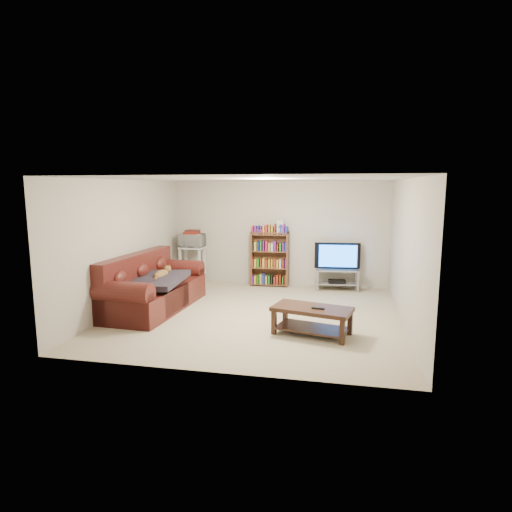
% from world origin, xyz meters
% --- Properties ---
extents(floor, '(5.00, 5.00, 0.00)m').
position_xyz_m(floor, '(0.00, 0.00, 0.00)').
color(floor, beige).
rests_on(floor, ground).
extents(ceiling, '(5.00, 5.00, 0.00)m').
position_xyz_m(ceiling, '(0.00, 0.00, 2.40)').
color(ceiling, white).
rests_on(ceiling, ground).
extents(wall_back, '(5.00, 0.00, 5.00)m').
position_xyz_m(wall_back, '(0.00, 2.50, 1.20)').
color(wall_back, beige).
rests_on(wall_back, ground).
extents(wall_front, '(5.00, 0.00, 5.00)m').
position_xyz_m(wall_front, '(0.00, -2.50, 1.20)').
color(wall_front, beige).
rests_on(wall_front, ground).
extents(wall_left, '(0.00, 5.00, 5.00)m').
position_xyz_m(wall_left, '(-2.50, 0.00, 1.20)').
color(wall_left, beige).
rests_on(wall_left, ground).
extents(wall_right, '(0.00, 5.00, 5.00)m').
position_xyz_m(wall_right, '(2.50, 0.00, 1.20)').
color(wall_right, beige).
rests_on(wall_right, ground).
extents(sofa, '(1.17, 2.47, 1.03)m').
position_xyz_m(sofa, '(-2.03, -0.02, 0.35)').
color(sofa, '#4C1813').
rests_on(sofa, floor).
extents(blanket, '(0.98, 1.24, 0.20)m').
position_xyz_m(blanket, '(-1.84, -0.20, 0.59)').
color(blanket, '#27222C').
rests_on(blanket, sofa).
extents(cat, '(0.30, 0.67, 0.20)m').
position_xyz_m(cat, '(-1.83, 0.02, 0.65)').
color(cat, brown).
rests_on(cat, sofa).
extents(coffee_table, '(1.30, 0.87, 0.43)m').
position_xyz_m(coffee_table, '(1.04, -0.86, 0.30)').
color(coffee_table, '#321C11').
rests_on(coffee_table, floor).
extents(remote, '(0.20, 0.07, 0.02)m').
position_xyz_m(remote, '(1.14, -0.94, 0.45)').
color(remote, black).
rests_on(remote, coffee_table).
extents(tv_stand, '(0.97, 0.50, 0.47)m').
position_xyz_m(tv_stand, '(1.37, 2.21, 0.32)').
color(tv_stand, '#999EA3').
rests_on(tv_stand, floor).
extents(television, '(1.01, 0.22, 0.58)m').
position_xyz_m(television, '(1.37, 2.21, 0.76)').
color(television, black).
rests_on(television, tv_stand).
extents(dvd_player, '(0.40, 0.29, 0.06)m').
position_xyz_m(dvd_player, '(1.37, 2.21, 0.19)').
color(dvd_player, black).
rests_on(dvd_player, tv_stand).
extents(bookshelf, '(0.87, 0.28, 1.26)m').
position_xyz_m(bookshelf, '(-0.17, 2.30, 0.65)').
color(bookshelf, brown).
rests_on(bookshelf, floor).
extents(shelf_clutter, '(0.64, 0.20, 0.28)m').
position_xyz_m(shelf_clutter, '(-0.07, 2.31, 1.36)').
color(shelf_clutter, silver).
rests_on(shelf_clutter, bookshelf).
extents(microwave_stand, '(0.58, 0.43, 0.89)m').
position_xyz_m(microwave_stand, '(-1.98, 2.11, 0.57)').
color(microwave_stand, silver).
rests_on(microwave_stand, floor).
extents(microwave, '(0.57, 0.40, 0.30)m').
position_xyz_m(microwave, '(-1.98, 2.11, 1.04)').
color(microwave, silver).
rests_on(microwave, microwave_stand).
extents(game_boxes, '(0.34, 0.30, 0.05)m').
position_xyz_m(game_boxes, '(-1.98, 2.11, 1.22)').
color(game_boxes, maroon).
rests_on(game_boxes, microwave).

